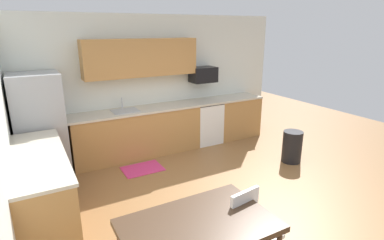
{
  "coord_description": "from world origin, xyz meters",
  "views": [
    {
      "loc": [
        -2.33,
        -3.17,
        2.45
      ],
      "look_at": [
        0.0,
        1.0,
        1.0
      ],
      "focal_mm": 28.64,
      "sensor_mm": 36.0,
      "label": 1
    }
  ],
  "objects_px": {
    "oven_range": "(205,122)",
    "dining_table": "(199,228)",
    "microwave": "(203,75)",
    "chair_near_table": "(252,226)",
    "trash_bin": "(292,147)",
    "refrigerator": "(40,127)"
  },
  "relations": [
    {
      "from": "oven_range",
      "to": "chair_near_table",
      "type": "relative_size",
      "value": 1.07
    },
    {
      "from": "refrigerator",
      "to": "chair_near_table",
      "type": "height_order",
      "value": "refrigerator"
    },
    {
      "from": "oven_range",
      "to": "trash_bin",
      "type": "relative_size",
      "value": 1.52
    },
    {
      "from": "dining_table",
      "to": "trash_bin",
      "type": "height_order",
      "value": "dining_table"
    },
    {
      "from": "trash_bin",
      "to": "dining_table",
      "type": "bearing_deg",
      "value": -150.96
    },
    {
      "from": "chair_near_table",
      "to": "trash_bin",
      "type": "distance_m",
      "value": 2.97
    },
    {
      "from": "refrigerator",
      "to": "microwave",
      "type": "height_order",
      "value": "refrigerator"
    },
    {
      "from": "chair_near_table",
      "to": "trash_bin",
      "type": "height_order",
      "value": "chair_near_table"
    },
    {
      "from": "refrigerator",
      "to": "oven_range",
      "type": "relative_size",
      "value": 1.94
    },
    {
      "from": "dining_table",
      "to": "refrigerator",
      "type": "bearing_deg",
      "value": 108.1
    },
    {
      "from": "microwave",
      "to": "chair_near_table",
      "type": "height_order",
      "value": "microwave"
    },
    {
      "from": "microwave",
      "to": "trash_bin",
      "type": "distance_m",
      "value": 2.33
    },
    {
      "from": "chair_near_table",
      "to": "trash_bin",
      "type": "bearing_deg",
      "value": 35.38
    },
    {
      "from": "trash_bin",
      "to": "refrigerator",
      "type": "bearing_deg",
      "value": 158.36
    },
    {
      "from": "dining_table",
      "to": "trash_bin",
      "type": "distance_m",
      "value": 3.48
    },
    {
      "from": "dining_table",
      "to": "chair_near_table",
      "type": "bearing_deg",
      "value": -3.48
    },
    {
      "from": "oven_range",
      "to": "chair_near_table",
      "type": "height_order",
      "value": "oven_range"
    },
    {
      "from": "refrigerator",
      "to": "dining_table",
      "type": "xyz_separation_m",
      "value": [
        1.08,
        -3.31,
        -0.22
      ]
    },
    {
      "from": "oven_range",
      "to": "dining_table",
      "type": "height_order",
      "value": "oven_range"
    },
    {
      "from": "oven_range",
      "to": "microwave",
      "type": "height_order",
      "value": "microwave"
    },
    {
      "from": "refrigerator",
      "to": "dining_table",
      "type": "relative_size",
      "value": 1.26
    },
    {
      "from": "chair_near_table",
      "to": "trash_bin",
      "type": "relative_size",
      "value": 1.42
    }
  ]
}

